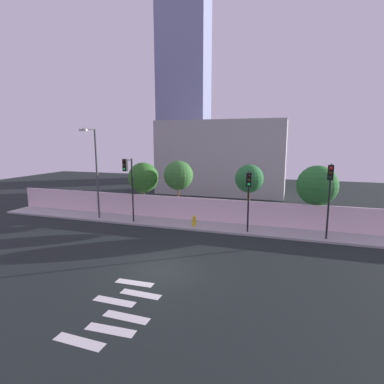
# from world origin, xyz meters

# --- Properties ---
(ground_plane) EXTENTS (80.00, 80.00, 0.00)m
(ground_plane) POSITION_xyz_m (0.00, 0.00, 0.00)
(ground_plane) COLOR black
(sidewalk) EXTENTS (36.00, 2.40, 0.15)m
(sidewalk) POSITION_xyz_m (0.00, 8.20, 0.07)
(sidewalk) COLOR #A1A1A1
(sidewalk) RESTS_ON ground
(perimeter_wall) EXTENTS (36.00, 0.18, 1.80)m
(perimeter_wall) POSITION_xyz_m (0.00, 9.49, 1.05)
(perimeter_wall) COLOR silver
(perimeter_wall) RESTS_ON sidewalk
(crosswalk_marking) EXTENTS (2.85, 4.74, 0.01)m
(crosswalk_marking) POSITION_xyz_m (-0.09, -3.67, 0.00)
(crosswalk_marking) COLOR silver
(crosswalk_marking) RESTS_ON ground
(traffic_light_left) EXTENTS (0.36, 1.14, 4.83)m
(traffic_light_left) POSITION_xyz_m (8.27, 7.07, 3.66)
(traffic_light_left) COLOR black
(traffic_light_left) RESTS_ON sidewalk
(traffic_light_center) EXTENTS (0.36, 1.33, 4.23)m
(traffic_light_center) POSITION_xyz_m (3.34, 6.94, 3.26)
(traffic_light_center) COLOR black
(traffic_light_center) RESTS_ON sidewalk
(traffic_light_right) EXTENTS (0.36, 1.08, 4.93)m
(traffic_light_right) POSITION_xyz_m (-5.67, 7.11, 3.71)
(traffic_light_right) COLOR black
(traffic_light_right) RESTS_ON sidewalk
(street_lamp_curbside) EXTENTS (0.60, 1.65, 7.19)m
(street_lamp_curbside) POSITION_xyz_m (-8.88, 7.55, 4.33)
(street_lamp_curbside) COLOR #4C4C51
(street_lamp_curbside) RESTS_ON sidewalk
(fire_hydrant) EXTENTS (0.44, 0.26, 0.82)m
(fire_hydrant) POSITION_xyz_m (-0.67, 7.72, 0.59)
(fire_hydrant) COLOR gold
(fire_hydrant) RESTS_ON sidewalk
(roadside_tree_leftmost) EXTENTS (2.59, 2.59, 4.57)m
(roadside_tree_leftmost) POSITION_xyz_m (-6.09, 10.35, 3.27)
(roadside_tree_leftmost) COLOR brown
(roadside_tree_leftmost) RESTS_ON ground
(roadside_tree_midleft) EXTENTS (2.43, 2.43, 4.81)m
(roadside_tree_midleft) POSITION_xyz_m (-2.88, 10.35, 3.58)
(roadside_tree_midleft) COLOR brown
(roadside_tree_midleft) RESTS_ON ground
(roadside_tree_midright) EXTENTS (2.18, 2.18, 4.63)m
(roadside_tree_midright) POSITION_xyz_m (2.93, 10.35, 3.51)
(roadside_tree_midright) COLOR brown
(roadside_tree_midright) RESTS_ON ground
(roadside_tree_rightmost) EXTENTS (2.91, 2.91, 4.67)m
(roadside_tree_rightmost) POSITION_xyz_m (7.81, 10.35, 3.21)
(roadside_tree_rightmost) COLOR brown
(roadside_tree_rightmost) RESTS_ON ground
(low_building_distant) EXTENTS (15.15, 6.00, 8.74)m
(low_building_distant) POSITION_xyz_m (-2.22, 23.49, 4.37)
(low_building_distant) COLOR #A3A3A3
(low_building_distant) RESTS_ON ground
(tower_on_skyline) EXTENTS (7.94, 5.00, 33.07)m
(tower_on_skyline) POSITION_xyz_m (-11.25, 35.49, 16.53)
(tower_on_skyline) COLOR slate
(tower_on_skyline) RESTS_ON ground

